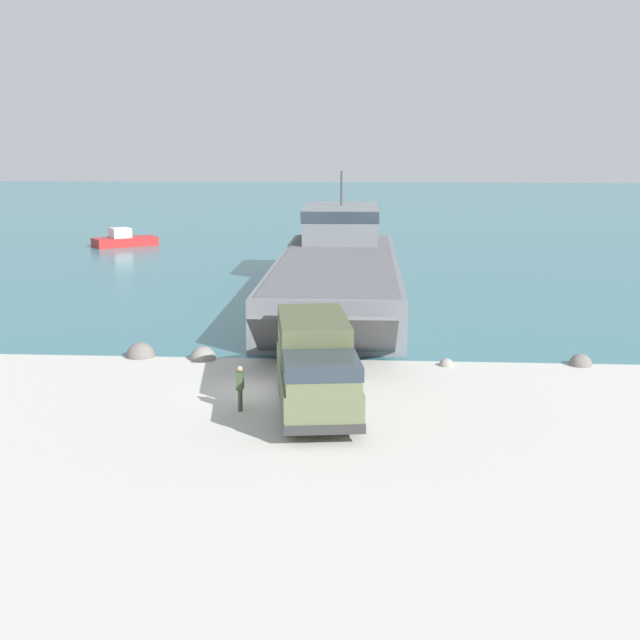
{
  "coord_description": "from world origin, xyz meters",
  "views": [
    {
      "loc": [
        4.51,
        -33.36,
        9.54
      ],
      "look_at": [
        1.99,
        2.71,
        2.3
      ],
      "focal_mm": 50.0,
      "sensor_mm": 36.0,
      "label": 1
    }
  ],
  "objects_px": {
    "soldier_on_ramp": "(240,385)",
    "moored_boat_a": "(124,240)",
    "military_truck": "(315,365)",
    "landing_craft": "(338,267)"
  },
  "relations": [
    {
      "from": "soldier_on_ramp",
      "to": "moored_boat_a",
      "type": "height_order",
      "value": "moored_boat_a"
    },
    {
      "from": "military_truck",
      "to": "moored_boat_a",
      "type": "bearing_deg",
      "value": -164.94
    },
    {
      "from": "military_truck",
      "to": "soldier_on_ramp",
      "type": "bearing_deg",
      "value": -88.71
    },
    {
      "from": "landing_craft",
      "to": "soldier_on_ramp",
      "type": "bearing_deg",
      "value": -96.36
    },
    {
      "from": "landing_craft",
      "to": "military_truck",
      "type": "distance_m",
      "value": 24.26
    },
    {
      "from": "moored_boat_a",
      "to": "military_truck",
      "type": "bearing_deg",
      "value": -12.68
    },
    {
      "from": "moored_boat_a",
      "to": "soldier_on_ramp",
      "type": "bearing_deg",
      "value": -15.49
    },
    {
      "from": "landing_craft",
      "to": "soldier_on_ramp",
      "type": "distance_m",
      "value": 24.84
    },
    {
      "from": "military_truck",
      "to": "soldier_on_ramp",
      "type": "height_order",
      "value": "military_truck"
    },
    {
      "from": "military_truck",
      "to": "moored_boat_a",
      "type": "height_order",
      "value": "military_truck"
    }
  ]
}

